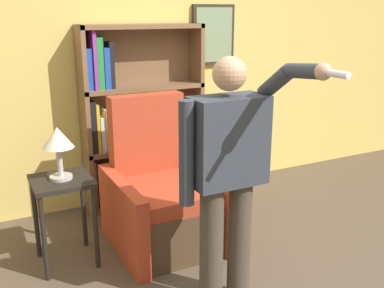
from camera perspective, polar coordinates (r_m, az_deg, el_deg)
wall_back at (r=4.52m, az=-4.15°, el=10.79°), size 8.00×0.11×2.80m
bookcase at (r=4.33m, az=-7.80°, el=3.16°), size 1.18×0.28×1.74m
armchair at (r=3.73m, az=-3.85°, el=-7.13°), size 0.83×0.93×1.19m
person_standing at (r=2.73m, az=4.60°, el=-3.35°), size 0.61×0.78×1.61m
side_table at (r=3.46m, az=-16.10°, el=-6.33°), size 0.42×0.42×0.68m
table_lamp at (r=3.33m, az=-16.66°, el=0.27°), size 0.22×0.22×0.39m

